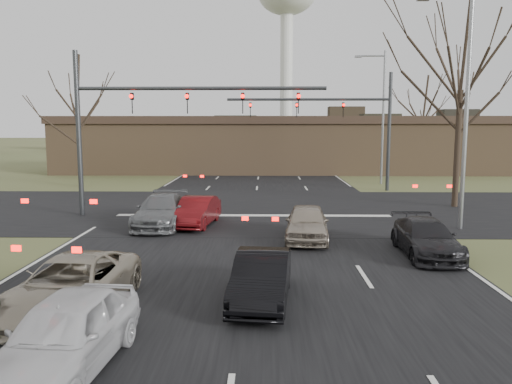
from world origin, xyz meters
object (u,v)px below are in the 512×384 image
car_white_sedan (65,334)px  car_charcoal_sedan (426,238)px  building (280,144)px  water_tower (287,2)px  car_black_hatch (262,278)px  car_red_ahead (197,211)px  mast_arm_far (348,117)px  streetlight_right_far (381,110)px  streetlight_right_near (463,98)px  mast_arm_near (145,112)px  car_silver_suv (72,285)px  car_grey_ahead (161,211)px  car_silver_ahead (307,223)px

car_white_sedan → car_charcoal_sedan: bearing=47.3°
building → water_tower: water_tower is taller
car_black_hatch → car_red_ahead: size_ratio=0.98×
mast_arm_far → car_red_ahead: bearing=-124.7°
water_tower → car_white_sedan: water_tower is taller
mast_arm_far → streetlight_right_far: 5.12m
mast_arm_far → streetlight_right_near: bearing=-78.5°
mast_arm_near → streetlight_right_near: streetlight_right_near is taller
streetlight_right_far → mast_arm_near: bearing=-136.1°
mast_arm_far → car_white_sedan: bearing=-109.6°
car_white_sedan → car_silver_suv: bearing=114.0°
car_white_sedan → building: bearing=87.9°
streetlight_right_near → building: bearing=103.7°
water_tower → car_red_ahead: size_ratio=11.41×
mast_arm_near → water_tower: bearing=84.0°
streetlight_right_far → car_charcoal_sedan: bearing=-98.5°
streetlight_right_near → car_black_hatch: bearing=-132.4°
car_charcoal_sedan → streetlight_right_near: bearing=59.9°
car_red_ahead → car_grey_ahead: bearing=-167.0°
mast_arm_far → car_silver_ahead: 16.32m
streetlight_right_near → streetlight_right_far: bearing=88.3°
car_silver_ahead → mast_arm_near: bearing=149.9°
car_grey_ahead → streetlight_right_far: bearing=51.1°
water_tower → car_grey_ahead: 115.44m
car_silver_suv → car_charcoal_sedan: size_ratio=1.12×
car_black_hatch → car_silver_ahead: bearing=81.2°
streetlight_right_far → car_black_hatch: bearing=-108.7°
car_black_hatch → car_grey_ahead: car_grey_ahead is taller
streetlight_right_far → car_grey_ahead: 21.86m
water_tower → car_silver_suv: bearing=-94.8°
building → car_red_ahead: size_ratio=10.87×
mast_arm_near → mast_arm_far: (11.41, 10.00, -0.06)m
car_grey_ahead → streetlight_right_near: bearing=-1.9°
car_grey_ahead → mast_arm_far: bearing=50.9°
mast_arm_far → car_white_sedan: mast_arm_far is taller
car_silver_suv → streetlight_right_near: bearing=40.3°
mast_arm_far → car_black_hatch: bearing=-104.4°
car_charcoal_sedan → car_red_ahead: (-8.55, 5.00, 0.03)m
car_white_sedan → car_black_hatch: size_ratio=1.08×
car_white_sedan → car_grey_ahead: size_ratio=0.85×
car_white_sedan → car_charcoal_sedan: car_white_sedan is taller
building → car_black_hatch: (-1.50, -37.13, -2.04)m
building → car_white_sedan: (-5.00, -40.79, -1.97)m
water_tower → streetlight_right_near: water_tower is taller
mast_arm_near → car_silver_suv: (1.23, -12.91, -4.42)m
building → car_black_hatch: bearing=-92.3°
water_tower → car_grey_ahead: (-10.00, -109.63, -34.77)m
mast_arm_near → car_charcoal_sedan: mast_arm_near is taller
building → mast_arm_far: (4.18, -15.00, 2.35)m
mast_arm_near → streetlight_right_near: bearing=-12.1°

